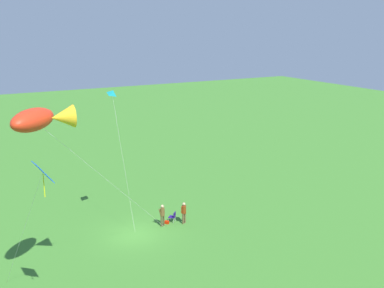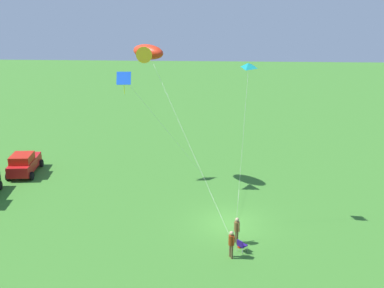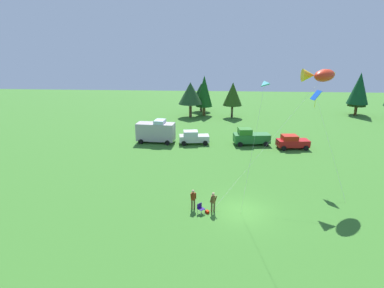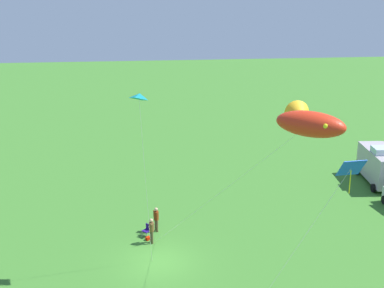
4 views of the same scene
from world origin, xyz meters
name	(u,v)px [view 1 (image 1 of 4)]	position (x,y,z in m)	size (l,w,h in m)	color
ground_plane	(135,234)	(0.00, 0.00, 0.00)	(160.00, 160.00, 0.00)	#387427
person_kite_flyer	(162,214)	(-2.46, -0.34, 1.02)	(0.62, 0.43, 1.74)	#484025
folding_chair	(173,216)	(-3.48, -0.58, 0.49)	(0.68, 0.68, 0.82)	navy
person_spectator	(184,211)	(-4.12, 0.04, 1.02)	(0.50, 0.45, 1.74)	brown
backpack_on_grass	(167,222)	(-2.92, -0.55, 0.11)	(0.32, 0.22, 0.22)	red
kite_large_fish	(40,119)	(7.05, 6.35, 10.57)	(11.50, 8.13, 11.17)	red
kite_diamond_blue	(42,175)	(7.52, 8.23, 8.32)	(2.08, 6.72, 8.97)	blue
kite_delta_teal	(113,93)	(0.87, -0.86, 10.48)	(1.61, 1.09, 10.78)	teal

